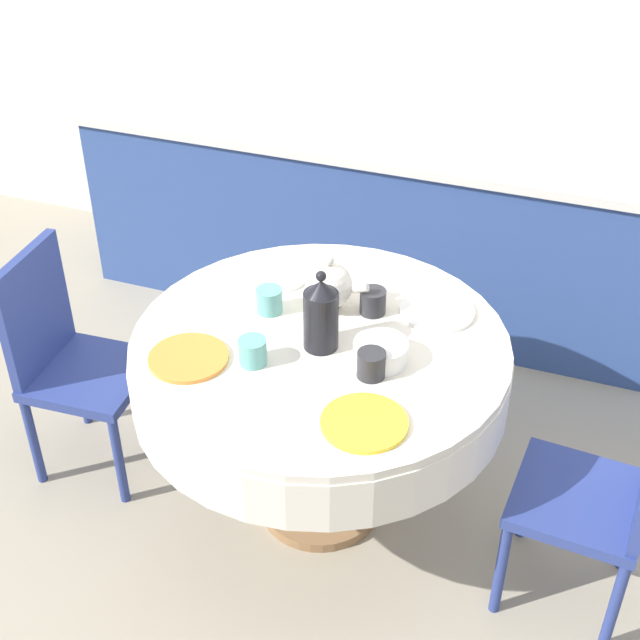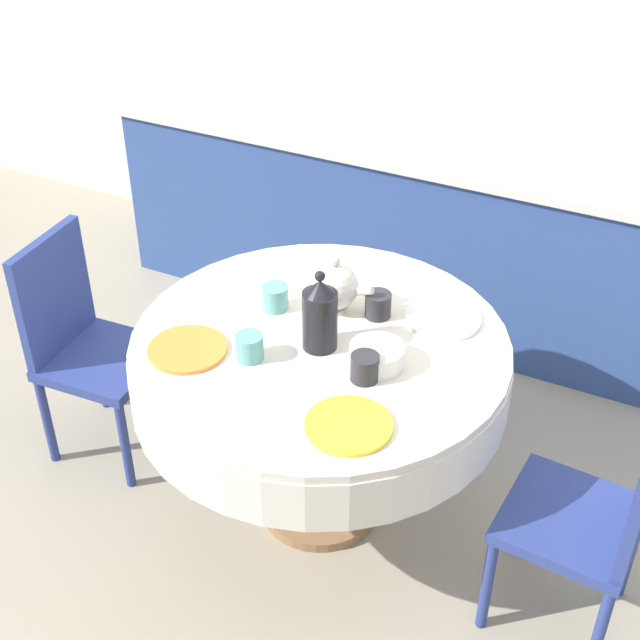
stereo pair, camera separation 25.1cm
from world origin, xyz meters
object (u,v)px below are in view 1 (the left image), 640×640
at_px(chair_right, 68,355).
at_px(teapot, 329,286).
at_px(coffee_carafe, 321,315).
at_px(chair_left, 609,489).

relative_size(chair_right, teapot, 4.11).
bearing_deg(coffee_carafe, teapot, 102.58).
bearing_deg(chair_right, coffee_carafe, 88.34).
bearing_deg(teapot, chair_right, -165.76).
height_order(chair_left, chair_right, same).
bearing_deg(chair_left, teapot, 79.94).
xyz_separation_m(coffee_carafe, teapot, (-0.05, 0.21, -0.03)).
relative_size(coffee_carafe, teapot, 1.27).
distance_m(chair_right, teapot, 1.03).
height_order(chair_right, coffee_carafe, coffee_carafe).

